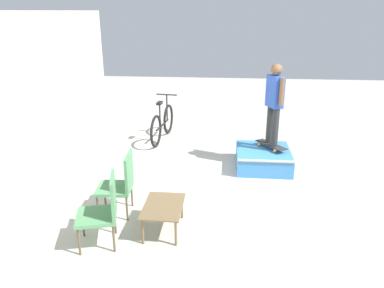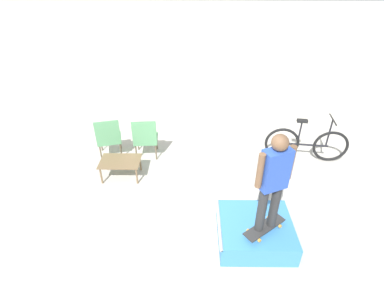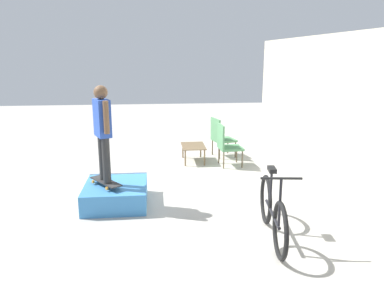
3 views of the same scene
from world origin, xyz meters
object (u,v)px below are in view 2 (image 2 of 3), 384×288
coffee_table (120,163)px  patio_chair_left (109,137)px  skateboard_on_ramp (264,227)px  person_skater (274,178)px  bicycle (306,144)px  skate_ramp_box (255,231)px  patio_chair_right (145,137)px

coffee_table → patio_chair_left: (-0.39, 0.73, 0.18)m
coffee_table → skateboard_on_ramp: bearing=-34.4°
person_skater → bicycle: bearing=37.1°
skate_ramp_box → patio_chair_left: 3.73m
skateboard_on_ramp → bicycle: 2.83m
skate_ramp_box → skateboard_on_ramp: size_ratio=1.68×
person_skater → coffee_table: 3.30m
bicycle → patio_chair_right: bearing=-173.6°
patio_chair_left → patio_chair_right: (0.81, -0.00, 0.00)m
patio_chair_left → patio_chair_right: bearing=165.4°
skate_ramp_box → person_skater: size_ratio=0.74×
person_skater → patio_chair_right: bearing=107.8°
skate_ramp_box → patio_chair_left: size_ratio=1.21×
patio_chair_left → bicycle: bicycle is taller
skateboard_on_ramp → skate_ramp_box: bearing=85.7°
skateboard_on_ramp → person_skater: (-0.00, 0.00, 0.95)m
skate_ramp_box → skateboard_on_ramp: (0.10, -0.15, 0.26)m
person_skater → patio_chair_left: bearing=116.9°
patio_chair_left → bicycle: 4.38m
person_skater → patio_chair_right: 3.41m
person_skater → coffee_table: (-2.58, 1.77, -1.04)m
patio_chair_left → bicycle: (4.38, -0.04, -0.14)m
skateboard_on_ramp → patio_chair_left: size_ratio=0.72×
bicycle → skateboard_on_ramp: bearing=-112.8°
person_skater → coffee_table: person_skater is taller
person_skater → patio_chair_left: (-2.97, 2.50, -0.86)m
skate_ramp_box → patio_chair_right: (-2.06, 2.34, 0.35)m
skate_ramp_box → bicycle: 2.76m
coffee_table → patio_chair_left: bearing=118.2°
patio_chair_left → patio_chair_right: same height
skateboard_on_ramp → patio_chair_right: (-2.16, 2.49, 0.09)m
coffee_table → patio_chair_right: patio_chair_right is taller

